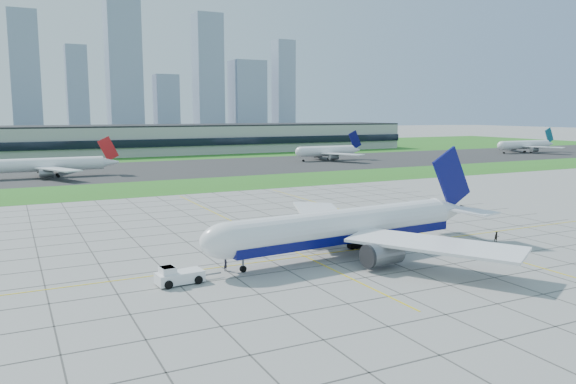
# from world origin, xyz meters

# --- Properties ---
(ground) EXTENTS (1400.00, 1400.00, 0.00)m
(ground) POSITION_xyz_m (0.00, 0.00, 0.00)
(ground) COLOR #9D9D98
(ground) RESTS_ON ground
(grass_median) EXTENTS (700.00, 35.00, 0.04)m
(grass_median) POSITION_xyz_m (0.00, 90.00, 0.02)
(grass_median) COLOR #2D681D
(grass_median) RESTS_ON ground
(asphalt_taxiway) EXTENTS (700.00, 75.00, 0.04)m
(asphalt_taxiway) POSITION_xyz_m (0.00, 145.00, 0.03)
(asphalt_taxiway) COLOR #383838
(asphalt_taxiway) RESTS_ON ground
(grass_far) EXTENTS (700.00, 145.00, 0.04)m
(grass_far) POSITION_xyz_m (0.00, 255.00, 0.02)
(grass_far) COLOR #2D681D
(grass_far) RESTS_ON ground
(apron_markings) EXTENTS (120.00, 130.00, 0.03)m
(apron_markings) POSITION_xyz_m (0.43, 11.09, 0.02)
(apron_markings) COLOR #474744
(apron_markings) RESTS_ON ground
(terminal) EXTENTS (260.00, 43.00, 15.80)m
(terminal) POSITION_xyz_m (40.00, 229.87, 7.89)
(terminal) COLOR #B7B7B2
(terminal) RESTS_ON ground
(city_skyline) EXTENTS (523.00, 32.40, 160.00)m
(city_skyline) POSITION_xyz_m (-8.71, 520.00, 59.09)
(city_skyline) COLOR #8393AB
(city_skyline) RESTS_ON ground
(airliner) EXTENTS (53.13, 53.65, 16.72)m
(airliner) POSITION_xyz_m (-3.79, -4.40, 4.57)
(airliner) COLOR white
(airliner) RESTS_ON ground
(pushback_tug) EXTENTS (9.20, 3.64, 2.53)m
(pushback_tug) POSITION_xyz_m (-32.07, -7.22, 1.13)
(pushback_tug) COLOR white
(pushback_tug) RESTS_ON ground
(crew_near) EXTENTS (0.84, 0.82, 1.94)m
(crew_near) POSITION_xyz_m (-24.14, -4.16, 0.97)
(crew_near) COLOR black
(crew_near) RESTS_ON ground
(crew_far) EXTENTS (1.04, 0.90, 1.82)m
(crew_far) POSITION_xyz_m (25.02, -8.38, 0.91)
(crew_far) COLOR black
(crew_far) RESTS_ON ground
(distant_jet_1) EXTENTS (42.98, 42.66, 14.08)m
(distant_jet_1) POSITION_xyz_m (-38.51, 134.34, 4.49)
(distant_jet_1) COLOR white
(distant_jet_1) RESTS_ON ground
(distant_jet_2) EXTENTS (33.54, 42.66, 14.08)m
(distant_jet_2) POSITION_xyz_m (84.26, 150.45, 4.48)
(distant_jet_2) COLOR white
(distant_jet_2) RESTS_ON ground
(distant_jet_3) EXTENTS (41.22, 42.66, 14.08)m
(distant_jet_3) POSITION_xyz_m (210.20, 144.96, 4.49)
(distant_jet_3) COLOR white
(distant_jet_3) RESTS_ON ground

